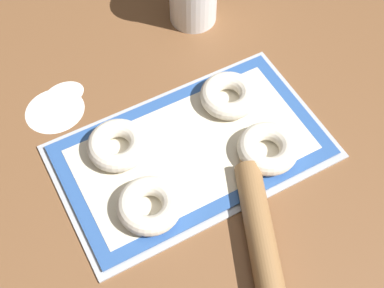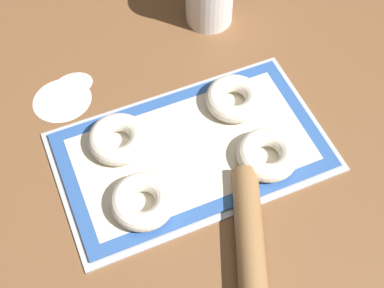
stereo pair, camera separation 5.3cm
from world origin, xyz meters
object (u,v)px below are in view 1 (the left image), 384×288
baking_tray (192,151)px  rolling_pin (265,258)px  bagel_front_right (268,148)px  bagel_back_left (118,145)px  bagel_front_left (149,205)px  bagel_back_right (229,96)px

baking_tray → rolling_pin: rolling_pin is taller
bagel_front_right → bagel_back_left: bearing=150.0°
bagel_front_left → bagel_back_right: bearing=30.3°
bagel_front_right → bagel_back_right: 0.14m
bagel_back_right → rolling_pin: bearing=-110.5°
baking_tray → bagel_back_left: size_ratio=4.48×
bagel_front_right → rolling_pin: same height
bagel_front_right → rolling_pin: 0.21m
baking_tray → bagel_back_right: bagel_back_right is taller
bagel_front_left → bagel_back_right: same height
baking_tray → bagel_back_left: bearing=152.6°
bagel_front_left → bagel_back_right: size_ratio=1.00×
bagel_back_left → bagel_back_right: size_ratio=1.00×
bagel_front_right → bagel_back_left: (-0.24, 0.14, 0.00)m
bagel_back_left → rolling_pin: size_ratio=0.27×
bagel_front_left → baking_tray: bearing=31.3°
bagel_front_right → bagel_back_right: bearing=90.1°
bagel_front_right → bagel_back_right: size_ratio=1.00×
bagel_front_right → bagel_back_left: 0.28m
rolling_pin → bagel_back_right: bearing=69.5°
bagel_back_left → bagel_back_right: (0.24, 0.00, 0.00)m
bagel_back_left → bagel_front_left: bearing=-91.2°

